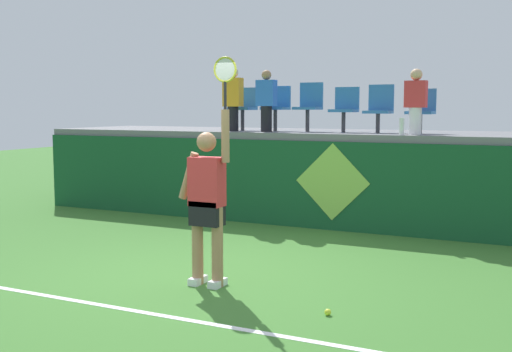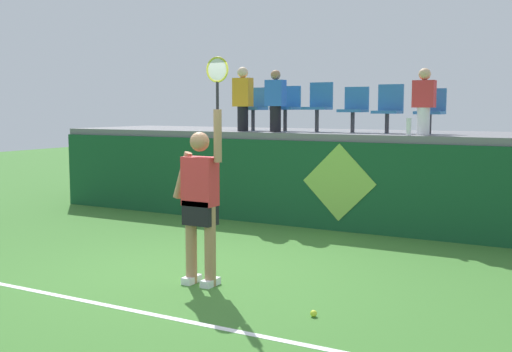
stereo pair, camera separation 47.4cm
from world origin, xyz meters
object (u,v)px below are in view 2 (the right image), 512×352
stadium_chair_1 (287,105)px  stadium_chair_4 (389,107)px  spectator_2 (424,100)px  stadium_chair_0 (255,106)px  spectator_1 (243,98)px  stadium_chair_2 (319,104)px  stadium_chair_3 (354,107)px  spectator_0 (275,100)px  tennis_ball (314,313)px  stadium_chair_5 (431,109)px  water_bottle (409,127)px  tennis_player (201,199)px

stadium_chair_1 → stadium_chair_4: (1.93, 0.01, -0.03)m
spectator_2 → stadium_chair_4: bearing=146.9°
stadium_chair_0 → spectator_2: (3.32, -0.46, 0.08)m
stadium_chair_1 → spectator_1: 0.83m
stadium_chair_2 → stadium_chair_3: stadium_chair_2 is taller
stadium_chair_0 → spectator_2: 3.35m
spectator_0 → spectator_2: spectator_0 is taller
tennis_ball → stadium_chair_0: stadium_chair_0 is taller
tennis_ball → stadium_chair_2: 5.89m
stadium_chair_0 → stadium_chair_5: 3.32m
tennis_ball → stadium_chair_2: (-2.18, 5.07, 2.05)m
stadium_chair_1 → spectator_2: 2.68m
water_bottle → stadium_chair_1: stadium_chair_1 is taller
tennis_player → stadium_chair_4: size_ratio=3.09×
stadium_chair_0 → stadium_chair_2: bearing=0.3°
spectator_1 → spectator_2: bearing=-0.1°
tennis_ball → stadium_chair_2: bearing=113.2°
tennis_player → stadium_chair_1: bearing=104.8°
tennis_ball → spectator_1: spectator_1 is taller
stadium_chair_2 → spectator_2: size_ratio=0.84×
tennis_player → stadium_chair_0: 5.15m
spectator_0 → stadium_chair_4: bearing=13.7°
stadium_chair_1 → spectator_2: bearing=-9.8°
tennis_player → spectator_1: size_ratio=2.19×
tennis_ball → spectator_2: bearing=92.1°
tennis_player → stadium_chair_5: (1.41, 4.66, 1.00)m
stadium_chair_3 → stadium_chair_5: bearing=-0.1°
tennis_ball → stadium_chair_1: 6.14m
tennis_ball → stadium_chair_5: stadium_chair_5 is taller
stadium_chair_4 → spectator_2: (0.71, -0.47, 0.10)m
stadium_chair_2 → stadium_chair_3: 0.68m
tennis_player → spectator_2: spectator_2 is taller
stadium_chair_1 → spectator_2: size_ratio=0.79×
tennis_ball → stadium_chair_1: stadium_chair_1 is taller
tennis_ball → stadium_chair_4: size_ratio=0.08×
stadium_chair_4 → stadium_chair_0: bearing=-179.8°
water_bottle → stadium_chair_0: bearing=165.8°
stadium_chair_3 → stadium_chair_0: bearing=-179.9°
spectator_0 → stadium_chair_2: bearing=36.2°
stadium_chair_1 → spectator_0: size_ratio=0.76×
water_bottle → tennis_ball: bearing=-85.9°
stadium_chair_0 → stadium_chair_3: 1.99m
stadium_chair_2 → stadium_chair_5: size_ratio=1.18×
spectator_1 → stadium_chair_3: bearing=12.8°
water_bottle → stadium_chair_3: size_ratio=0.34×
water_bottle → stadium_chair_3: stadium_chair_3 is taller
stadium_chair_1 → spectator_0: spectator_0 is taller
stadium_chair_3 → spectator_2: size_ratio=0.76×
stadium_chair_0 → stadium_chair_2: size_ratio=0.92×
stadium_chair_1 → stadium_chair_2: 0.64m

